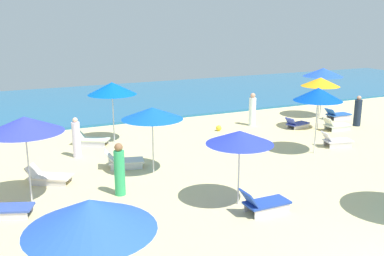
{
  "coord_description": "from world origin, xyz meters",
  "views": [
    {
      "loc": [
        -7.62,
        -4.74,
        5.31
      ],
      "look_at": [
        -0.35,
        10.56,
        1.05
      ],
      "focal_mm": 40.73,
      "sensor_mm": 36.0,
      "label": 1
    }
  ],
  "objects": [
    {
      "name": "ocean",
      "position": [
        0.0,
        23.32,
        0.06
      ],
      "size": [
        60.0,
        13.36,
        0.12
      ],
      "primitive_type": "cube",
      "color": "#216492",
      "rests_on": "ground_plane"
    },
    {
      "name": "lounge_chair_8_0",
      "position": [
        6.17,
        12.09,
        0.22
      ],
      "size": [
        1.36,
        0.77,
        0.59
      ],
      "rotation": [
        0.0,
        0.0,
        1.75
      ],
      "color": "silver",
      "rests_on": "ground_plane"
    },
    {
      "name": "cooler_box_1",
      "position": [
        1.94,
        10.11,
        0.2
      ],
      "size": [
        0.6,
        0.45,
        0.4
      ],
      "primitive_type": "cube",
      "rotation": [
        0.0,
        0.0,
        0.21
      ],
      "color": "blue",
      "rests_on": "ground_plane"
    },
    {
      "name": "lounge_chair_6_0",
      "position": [
        -3.79,
        13.5,
        0.25
      ],
      "size": [
        1.56,
        1.32,
        0.63
      ],
      "rotation": [
        0.0,
        0.0,
        0.98
      ],
      "color": "silver",
      "rests_on": "ground_plane"
    },
    {
      "name": "umbrella_6",
      "position": [
        -2.76,
        13.5,
        2.4
      ],
      "size": [
        2.11,
        2.11,
        2.67
      ],
      "color": "silver",
      "rests_on": "ground_plane"
    },
    {
      "name": "beachgoer_6",
      "position": [
        -4.67,
        12.02,
        0.75
      ],
      "size": [
        0.43,
        0.43,
        1.61
      ],
      "rotation": [
        0.0,
        0.0,
        2.69
      ],
      "color": "white",
      "rests_on": "ground_plane"
    },
    {
      "name": "umbrella_8",
      "position": [
        6.91,
        11.41,
        2.36
      ],
      "size": [
        1.84,
        1.84,
        2.58
      ],
      "color": "silver",
      "rests_on": "ground_plane"
    },
    {
      "name": "lounge_chair_5_0",
      "position": [
        -3.4,
        10.02,
        0.27
      ],
      "size": [
        1.53,
        0.99,
        0.7
      ],
      "rotation": [
        0.0,
        0.0,
        1.32
      ],
      "color": "silver",
      "rests_on": "ground_plane"
    },
    {
      "name": "lounge_chair_1_0",
      "position": [
        -0.94,
        4.62,
        0.28
      ],
      "size": [
        1.42,
        0.63,
        0.75
      ],
      "rotation": [
        0.0,
        0.0,
        1.57
      ],
      "color": "silver",
      "rests_on": "ground_plane"
    },
    {
      "name": "umbrella_2",
      "position": [
        4.14,
        8.42,
        2.42
      ],
      "size": [
        1.93,
        1.93,
        2.69
      ],
      "color": "silver",
      "rests_on": "ground_plane"
    },
    {
      "name": "lounge_chair_7_1",
      "position": [
        -7.55,
        7.5,
        0.26
      ],
      "size": [
        1.59,
        1.11,
        0.7
      ],
      "rotation": [
        0.0,
        0.0,
        1.19
      ],
      "color": "silver",
      "rests_on": "ground_plane"
    },
    {
      "name": "lounge_chair_8_1",
      "position": [
        7.63,
        10.93,
        0.26
      ],
      "size": [
        1.42,
        0.73,
        0.69
      ],
      "rotation": [
        0.0,
        0.0,
        1.51
      ],
      "color": "silver",
      "rests_on": "ground_plane"
    },
    {
      "name": "beachgoer_0",
      "position": [
        4.45,
        13.5,
        0.79
      ],
      "size": [
        0.46,
        0.46,
        1.68
      ],
      "rotation": [
        0.0,
        0.0,
        5.08
      ],
      "color": "white",
      "rests_on": "ground_plane"
    },
    {
      "name": "lounge_chair_3_0",
      "position": [
        9.44,
        12.74,
        0.25
      ],
      "size": [
        1.41,
        0.7,
        0.63
      ],
      "rotation": [
        0.0,
        0.0,
        1.55
      ],
      "color": "silver",
      "rests_on": "ground_plane"
    },
    {
      "name": "umbrella_7",
      "position": [
        -6.77,
        8.18,
        2.39
      ],
      "size": [
        2.2,
        2.2,
        2.62
      ],
      "color": "silver",
      "rests_on": "ground_plane"
    },
    {
      "name": "umbrella_3",
      "position": [
        8.94,
        13.52,
        2.49
      ],
      "size": [
        2.13,
        2.13,
        2.72
      ],
      "color": "silver",
      "rests_on": "ground_plane"
    },
    {
      "name": "beach_ball_0",
      "position": [
        2.37,
        13.26,
        0.14
      ],
      "size": [
        0.27,
        0.27,
        0.27
      ],
      "primitive_type": "sphere",
      "color": "yellow",
      "rests_on": "ground_plane"
    },
    {
      "name": "umbrella_5",
      "position": [
        -2.59,
        9.02,
        2.16
      ],
      "size": [
        2.13,
        2.13,
        2.37
      ],
      "color": "silver",
      "rests_on": "ground_plane"
    },
    {
      "name": "lounge_chair_7_0",
      "position": [
        -6.09,
        9.59,
        0.23
      ],
      "size": [
        1.57,
        1.32,
        0.61
      ],
      "rotation": [
        0.0,
        0.0,
        1.01
      ],
      "color": "silver",
      "rests_on": "ground_plane"
    },
    {
      "name": "umbrella_9",
      "position": [
        -6.35,
        1.71,
        2.29
      ],
      "size": [
        2.15,
        2.15,
        2.55
      ],
      "color": "silver",
      "rests_on": "ground_plane"
    },
    {
      "name": "beachgoer_1",
      "position": [
        9.25,
        11.15,
        0.72
      ],
      "size": [
        0.45,
        0.45,
        1.56
      ],
      "rotation": [
        0.0,
        0.0,
        1.83
      ],
      "color": "#1B283E",
      "rests_on": "ground_plane"
    },
    {
      "name": "umbrella_1",
      "position": [
        -1.28,
        5.44,
        2.04
      ],
      "size": [
        1.95,
        1.95,
        2.24
      ],
      "color": "silver",
      "rests_on": "ground_plane"
    },
    {
      "name": "beachgoer_4",
      "position": [
        -4.21,
        7.61,
        0.79
      ],
      "size": [
        0.46,
        0.46,
        1.67
      ],
      "rotation": [
        0.0,
        0.0,
        5.35
      ],
      "color": "#32AF68",
      "rests_on": "ground_plane"
    },
    {
      "name": "lounge_chair_2_0",
      "position": [
        5.61,
        8.77,
        0.26
      ],
      "size": [
        1.38,
        0.86,
        0.66
      ],
      "rotation": [
        0.0,
        0.0,
        1.34
      ],
      "color": "silver",
      "rests_on": "ground_plane"
    }
  ]
}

